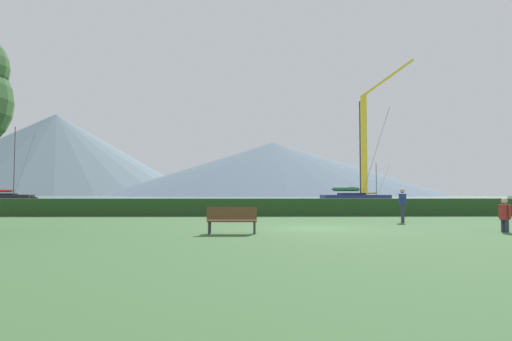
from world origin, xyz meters
TOP-DOWN VIEW (x-y plane):
  - ground_plane at (0.00, 0.00)m, footprint 1000.00×1000.00m
  - harbor_water at (0.00, 137.00)m, footprint 320.00×246.00m
  - hedge_line at (0.00, 11.00)m, footprint 80.00×1.20m
  - sailboat_slip_0 at (10.39, 36.50)m, footprint 9.42×3.46m
  - sailboat_slip_1 at (-45.41, 65.22)m, footprint 9.14×2.90m
  - sailboat_slip_4 at (24.00, 77.30)m, footprint 7.50×2.97m
  - park_bench_near_path at (-3.26, -2.36)m, footprint 1.74×0.51m
  - person_seated_viewer at (6.71, -1.75)m, footprint 0.36×0.56m
  - person_standing_walker at (4.86, 3.85)m, footprint 0.36×0.56m
  - dock_crane at (15.71, 51.88)m, footprint 9.01×2.00m
  - distant_hill_west_ridge at (-178.36, 403.94)m, footprint 260.98×260.98m
  - distant_hill_central_peak at (15.25, 293.23)m, footprint 225.31×225.31m

SIDE VIEW (x-z plane):
  - ground_plane at x=0.00m, z-range 0.00..0.00m
  - harbor_water at x=0.00m, z-range 0.00..0.00m
  - park_bench_near_path at x=-3.26m, z-range 0.06..1.01m
  - hedge_line at x=0.00m, z-range 0.00..1.09m
  - sailboat_slip_4 at x=24.00m, z-range -3.31..4.52m
  - person_seated_viewer at x=6.71m, z-range 0.06..1.31m
  - sailboat_slip_1 at x=-45.41m, z-range -6.00..7.55m
  - sailboat_slip_0 at x=10.39m, z-range -5.53..7.09m
  - person_standing_walker at x=4.86m, z-range 0.15..1.80m
  - dock_crane at x=15.71m, z-range -3.41..19.09m
  - distant_hill_central_peak at x=15.25m, z-range 0.00..36.47m
  - distant_hill_west_ridge at x=-178.36m, z-range 0.00..74.68m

